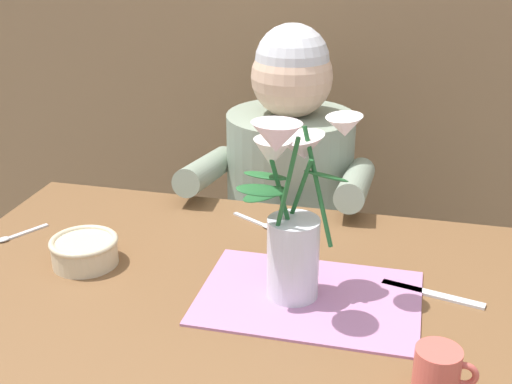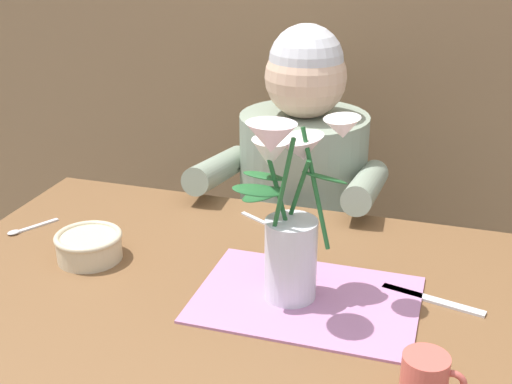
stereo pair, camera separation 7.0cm
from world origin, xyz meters
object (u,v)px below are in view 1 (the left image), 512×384
object	(u,v)px
seated_person	(288,231)
ceramic_mug	(438,373)
ceramic_bowl	(85,250)
dinner_knife	(432,294)
flower_vase	(292,212)

from	to	relation	value
seated_person	ceramic_mug	world-z (taller)	seated_person
seated_person	ceramic_mug	bearing A→B (deg)	-64.06
ceramic_bowl	dinner_knife	bearing A→B (deg)	3.64
seated_person	flower_vase	bearing A→B (deg)	-77.37
dinner_knife	ceramic_mug	distance (m)	0.29
dinner_knife	seated_person	bearing A→B (deg)	138.07
ceramic_bowl	dinner_knife	world-z (taller)	ceramic_bowl
ceramic_bowl	ceramic_mug	size ratio (longest dim) A/B	1.46
ceramic_bowl	seated_person	bearing A→B (deg)	63.24
flower_vase	ceramic_bowl	size ratio (longest dim) A/B	2.60
flower_vase	dinner_knife	world-z (taller)	flower_vase
flower_vase	dinner_knife	xyz separation A→B (m)	(0.25, 0.07, -0.17)
ceramic_bowl	flower_vase	bearing A→B (deg)	-3.78
seated_person	ceramic_bowl	world-z (taller)	seated_person
seated_person	dinner_knife	world-z (taller)	seated_person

